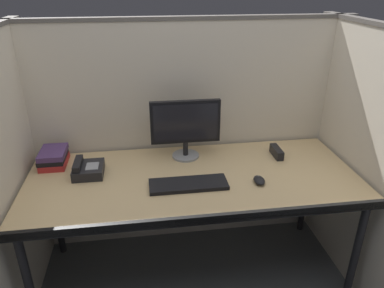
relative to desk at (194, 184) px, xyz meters
name	(u,v)px	position (x,y,z in m)	size (l,w,h in m)	color
cubicle_partition_rear	(184,137)	(0.00, 0.46, 0.10)	(2.21, 0.06, 1.57)	beige
cubicle_partition_left	(4,191)	(-0.99, -0.09, 0.10)	(0.06, 1.41, 1.57)	beige
cubicle_partition_right	(364,165)	(0.99, -0.09, 0.10)	(0.06, 1.41, 1.57)	beige
desk	(194,184)	(0.00, 0.00, 0.00)	(1.90, 0.80, 0.74)	tan
monitor_center	(185,125)	(-0.01, 0.26, 0.27)	(0.43, 0.17, 0.37)	gray
keyboard_main	(188,184)	(-0.04, -0.09, 0.06)	(0.43, 0.15, 0.02)	black
computer_mouse	(259,180)	(0.35, -0.12, 0.07)	(0.06, 0.10, 0.04)	black
desk_phone	(87,169)	(-0.60, 0.12, 0.08)	(0.17, 0.19, 0.09)	black
book_stack	(53,157)	(-0.82, 0.27, 0.10)	(0.15, 0.22, 0.09)	#B22626
red_stapler	(277,152)	(0.56, 0.19, 0.08)	(0.04, 0.15, 0.06)	black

